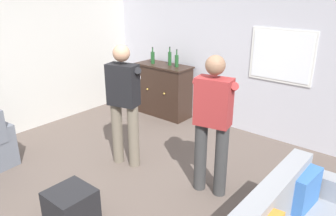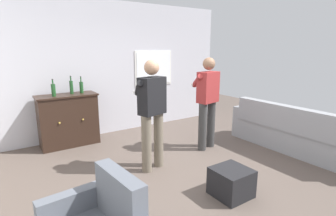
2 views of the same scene
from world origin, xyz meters
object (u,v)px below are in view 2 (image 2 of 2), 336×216
at_px(sideboard_cabinet, 68,120).
at_px(person_standing_right, 207,99).
at_px(bottle_wine_green, 71,87).
at_px(person_standing_left, 152,110).
at_px(couch, 296,135).
at_px(bottle_spirits_clear, 81,87).
at_px(bottle_liquor_amber, 53,90).
at_px(ottoman, 231,182).

bearing_deg(sideboard_cabinet, person_standing_right, -37.32).
distance_m(bottle_wine_green, person_standing_right, 2.56).
height_order(sideboard_cabinet, person_standing_left, person_standing_left).
relative_size(couch, bottle_spirits_clear, 8.03).
xyz_separation_m(sideboard_cabinet, bottle_spirits_clear, (0.29, 0.02, 0.61)).
relative_size(bottle_wine_green, bottle_liquor_amber, 1.09).
relative_size(sideboard_cabinet, bottle_liquor_amber, 3.47).
distance_m(couch, sideboard_cabinet, 4.20).
distance_m(bottle_liquor_amber, ottoman, 3.42).
xyz_separation_m(bottle_wine_green, bottle_spirits_clear, (0.18, -0.02, -0.02)).
distance_m(couch, person_standing_right, 1.69).
bearing_deg(person_standing_left, bottle_spirits_clear, 106.17).
distance_m(bottle_wine_green, ottoman, 3.38).
bearing_deg(person_standing_right, bottle_spirits_clear, 138.11).
height_order(bottle_spirits_clear, ottoman, bottle_spirits_clear).
bearing_deg(bottle_wine_green, couch, -40.66).
height_order(bottle_liquor_amber, person_standing_right, person_standing_right).
height_order(sideboard_cabinet, bottle_wine_green, bottle_wine_green).
height_order(ottoman, person_standing_right, person_standing_right).
bearing_deg(person_standing_left, bottle_liquor_amber, 121.12).
bearing_deg(ottoman, bottle_liquor_amber, 116.69).
xyz_separation_m(couch, ottoman, (-2.00, -0.34, -0.16)).
bearing_deg(couch, ottoman, -170.36).
relative_size(ottoman, person_standing_right, 0.26).
relative_size(bottle_liquor_amber, ottoman, 0.71).
distance_m(bottle_wine_green, bottle_spirits_clear, 0.18).
bearing_deg(ottoman, person_standing_left, 109.86).
height_order(person_standing_left, person_standing_right, same).
bearing_deg(bottle_wine_green, person_standing_right, -39.58).
xyz_separation_m(bottle_wine_green, person_standing_right, (1.97, -1.63, -0.18)).
xyz_separation_m(couch, bottle_liquor_amber, (-3.48, 2.60, 0.77)).
bearing_deg(couch, bottle_spirits_clear, 137.90).
bearing_deg(person_standing_right, sideboard_cabinet, 142.68).
bearing_deg(bottle_wine_green, ottoman, -69.40).
xyz_separation_m(bottle_spirits_clear, person_standing_right, (1.79, -1.60, -0.17)).
bearing_deg(bottle_liquor_amber, ottoman, -63.31).
xyz_separation_m(bottle_spirits_clear, person_standing_left, (0.52, -1.79, -0.17)).
xyz_separation_m(sideboard_cabinet, person_standing_right, (2.08, -1.59, 0.44)).
bearing_deg(sideboard_cabinet, bottle_wine_green, 19.23).
distance_m(sideboard_cabinet, ottoman, 3.26).
xyz_separation_m(bottle_wine_green, person_standing_left, (0.70, -1.81, -0.18)).
xyz_separation_m(bottle_liquor_amber, ottoman, (1.48, -2.94, -0.93)).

